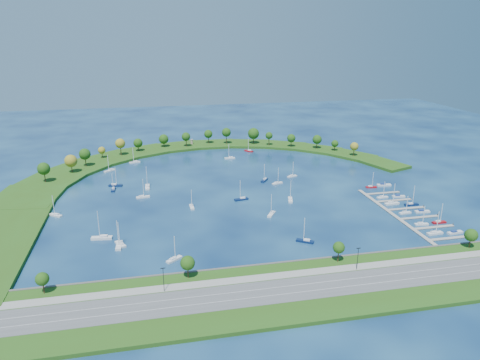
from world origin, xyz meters
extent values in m
plane|color=#07173F|center=(0.00, 0.00, 0.00)|extent=(700.00, 700.00, 0.00)
cube|color=#2A4B14|center=(0.00, -124.00, 0.80)|extent=(420.00, 42.00, 1.60)
cube|color=#474442|center=(0.00, -102.50, 0.90)|extent=(420.00, 1.20, 1.80)
cube|color=#515154|center=(0.00, -124.00, 1.66)|extent=(420.00, 16.00, 0.12)
cube|color=gray|center=(0.00, -113.00, 1.66)|extent=(420.00, 5.00, 0.12)
cube|color=silver|center=(0.00, -126.50, 1.73)|extent=(420.00, 0.15, 0.02)
cube|color=silver|center=(0.00, -121.50, 1.73)|extent=(420.00, 0.15, 0.02)
cylinder|color=#382314|center=(-95.00, -107.00, 4.05)|extent=(0.56, 0.56, 4.90)
sphere|color=#1D4110|center=(-95.00, -107.00, 7.54)|extent=(5.20, 5.20, 5.20)
cylinder|color=#382314|center=(-40.00, -107.00, 4.22)|extent=(0.56, 0.56, 5.25)
sphere|color=#1D4110|center=(-40.00, -107.00, 8.05)|extent=(6.00, 6.00, 6.00)
cylinder|color=#382314|center=(25.00, -107.00, 4.40)|extent=(0.56, 0.56, 5.60)
sphere|color=#1D4110|center=(25.00, -107.00, 8.24)|extent=(5.20, 5.20, 5.20)
cylinder|color=#382314|center=(90.00, -107.00, 4.05)|extent=(0.56, 0.56, 4.90)
sphere|color=#1D4110|center=(90.00, -107.00, 7.70)|extent=(6.00, 6.00, 6.00)
cylinder|color=black|center=(-50.00, -115.00, 6.60)|extent=(0.24, 0.24, 10.00)
cylinder|color=black|center=(30.00, -115.00, 6.60)|extent=(0.24, 0.24, 10.00)
cube|color=#2A4B14|center=(-126.75, 7.81, 1.00)|extent=(43.73, 48.72, 2.00)
cube|color=#2A4B14|center=(-118.83, 37.57, 1.00)|extent=(50.23, 54.30, 2.00)
cube|color=#2A4B14|center=(-104.03, 64.58, 1.00)|extent=(54.07, 56.09, 2.00)
cube|color=#2A4B14|center=(-83.21, 87.27, 1.00)|extent=(55.20, 54.07, 2.00)
cube|color=#2A4B14|center=(-57.57, 104.32, 1.00)|extent=(53.65, 48.47, 2.00)
cube|color=#2A4B14|center=(-28.60, 114.76, 1.00)|extent=(49.62, 39.75, 2.00)
cube|color=#2A4B14|center=(2.03, 117.98, 1.00)|extent=(44.32, 29.96, 2.00)
cube|color=#2A4B14|center=(32.54, 113.79, 1.00)|extent=(49.49, 38.05, 2.00)
cube|color=#2A4B14|center=(61.17, 102.44, 1.00)|extent=(51.13, 44.12, 2.00)
cube|color=#2A4B14|center=(86.25, 84.58, 1.00)|extent=(49.19, 47.96, 2.00)
cube|color=#2A4B14|center=(106.34, 61.24, 1.00)|extent=(43.90, 49.49, 2.00)
cube|color=#2A4B14|center=(120.28, 33.78, 1.00)|extent=(35.67, 48.74, 2.00)
cube|color=#2A4B14|center=(-126.75, -47.59, 0.95)|extent=(36.00, 130.81, 1.90)
cylinder|color=#382314|center=(-120.82, 32.99, 5.84)|extent=(0.56, 0.56, 7.67)
sphere|color=#1D4110|center=(-120.82, 32.99, 11.32)|extent=(8.23, 8.23, 8.23)
cylinder|color=#382314|center=(-106.57, 51.67, 5.41)|extent=(0.56, 0.56, 6.82)
sphere|color=olive|center=(-106.57, 51.67, 10.58)|extent=(8.77, 8.77, 8.77)
cylinder|color=#382314|center=(-98.76, 66.01, 5.81)|extent=(0.56, 0.56, 7.62)
sphere|color=#1D4110|center=(-98.76, 66.01, 11.29)|extent=(8.36, 8.36, 8.36)
cylinder|color=#382314|center=(-88.77, 87.34, 4.53)|extent=(0.56, 0.56, 5.05)
sphere|color=olive|center=(-88.77, 87.34, 8.21)|extent=(5.77, 5.77, 5.77)
cylinder|color=#382314|center=(-74.63, 92.51, 6.11)|extent=(0.56, 0.56, 8.22)
sphere|color=olive|center=(-74.63, 92.51, 11.79)|extent=(7.87, 7.87, 7.87)
cylinder|color=#382314|center=(-61.02, 103.23, 4.69)|extent=(0.56, 0.56, 5.37)
sphere|color=#1D4110|center=(-61.02, 103.23, 8.88)|extent=(7.56, 7.56, 7.56)
cylinder|color=#382314|center=(-39.46, 113.67, 4.59)|extent=(0.56, 0.56, 5.18)
sphere|color=#1D4110|center=(-39.46, 113.67, 8.83)|extent=(8.26, 8.26, 8.26)
cylinder|color=#382314|center=(-20.44, 110.86, 5.60)|extent=(0.56, 0.56, 7.19)
sphere|color=#1D4110|center=(-20.44, 110.86, 10.68)|extent=(7.45, 7.45, 7.45)
cylinder|color=#382314|center=(0.03, 118.54, 5.46)|extent=(0.56, 0.56, 6.92)
sphere|color=#1D4110|center=(0.03, 118.54, 10.41)|extent=(7.42, 7.42, 7.42)
cylinder|color=#382314|center=(15.46, 113.63, 6.34)|extent=(0.56, 0.56, 8.69)
sphere|color=#1D4110|center=(15.46, 113.63, 12.28)|extent=(7.94, 7.94, 7.94)
cylinder|color=#382314|center=(39.01, 109.19, 5.55)|extent=(0.56, 0.56, 7.10)
sphere|color=#1D4110|center=(39.01, 109.19, 11.09)|extent=(9.94, 9.94, 9.94)
cylinder|color=#382314|center=(50.86, 100.35, 5.71)|extent=(0.56, 0.56, 7.41)
sphere|color=#1D4110|center=(50.86, 100.35, 10.65)|extent=(6.21, 6.21, 6.21)
cylinder|color=#382314|center=(68.29, 91.55, 5.03)|extent=(0.56, 0.56, 6.06)
sphere|color=#1D4110|center=(68.29, 91.55, 9.50)|extent=(7.23, 7.23, 7.23)
cylinder|color=#382314|center=(87.97, 81.52, 5.07)|extent=(0.56, 0.56, 6.14)
sphere|color=#1D4110|center=(87.97, 81.52, 9.70)|extent=(7.82, 7.82, 7.82)
cylinder|color=#382314|center=(99.66, 71.03, 4.46)|extent=(0.56, 0.56, 4.91)
sphere|color=#1D4110|center=(99.66, 71.03, 8.09)|extent=(5.89, 5.89, 5.89)
cylinder|color=#382314|center=(108.16, 52.54, 5.20)|extent=(0.56, 0.56, 6.41)
sphere|color=olive|center=(108.16, 52.54, 9.74)|extent=(6.68, 6.68, 6.68)
cylinder|color=gray|center=(-14.90, 118.47, 4.03)|extent=(2.20, 2.20, 4.06)
cylinder|color=gray|center=(-14.90, 118.47, 6.21)|extent=(2.60, 2.60, 0.30)
cube|color=gray|center=(78.00, -61.00, 0.35)|extent=(2.20, 82.00, 0.40)
cube|color=gray|center=(90.10, -94.00, 0.35)|extent=(22.00, 2.00, 0.40)
cylinder|color=#382314|center=(101.00, -94.00, 0.60)|extent=(0.36, 0.36, 1.60)
cube|color=gray|center=(90.10, -80.80, 0.35)|extent=(22.00, 2.00, 0.40)
cylinder|color=#382314|center=(101.00, -80.80, 0.60)|extent=(0.36, 0.36, 1.60)
cube|color=gray|center=(90.10, -67.60, 0.35)|extent=(22.00, 2.00, 0.40)
cylinder|color=#382314|center=(101.00, -67.60, 0.60)|extent=(0.36, 0.36, 1.60)
cube|color=gray|center=(90.10, -54.40, 0.35)|extent=(22.00, 2.00, 0.40)
cylinder|color=#382314|center=(101.00, -54.40, 0.60)|extent=(0.36, 0.36, 1.60)
cube|color=gray|center=(90.10, -41.20, 0.35)|extent=(22.00, 2.00, 0.40)
cylinder|color=#382314|center=(101.00, -41.20, 0.60)|extent=(0.36, 0.36, 1.60)
cube|color=gray|center=(90.10, -28.00, 0.35)|extent=(22.00, 2.00, 0.40)
cylinder|color=#382314|center=(101.00, -28.00, 0.60)|extent=(0.36, 0.36, 1.60)
cube|color=silver|center=(-30.26, -27.41, 0.46)|extent=(2.29, 7.73, 0.92)
cube|color=silver|center=(-30.27, -26.65, 1.25)|extent=(1.56, 2.72, 0.65)
cylinder|color=silver|center=(-30.25, -28.03, 6.12)|extent=(0.32, 0.32, 10.39)
cube|color=silver|center=(-105.00, -24.26, 0.49)|extent=(7.89, 6.81, 0.98)
cube|color=silver|center=(-104.35, -24.76, 1.33)|extent=(3.25, 3.02, 0.69)
cylinder|color=silver|center=(-105.52, -23.86, 6.51)|extent=(0.32, 0.32, 11.06)
cube|color=#0A1B42|center=(0.34, -21.00, 0.52)|extent=(8.89, 3.81, 1.03)
cube|color=silver|center=(1.19, -20.86, 1.39)|extent=(3.25, 2.16, 0.72)
cylinder|color=silver|center=(-0.34, -21.11, 6.84)|extent=(0.32, 0.32, 11.62)
cube|color=#0A1B42|center=(-75.41, 20.79, 0.53)|extent=(9.17, 4.26, 1.06)
cube|color=silver|center=(-76.28, 20.98, 1.43)|extent=(3.39, 2.34, 0.74)
cylinder|color=silver|center=(-74.72, 20.65, 7.04)|extent=(0.32, 0.32, 11.95)
cube|color=silver|center=(-54.89, 13.15, 0.59)|extent=(2.91, 9.81, 1.17)
cube|color=silver|center=(-54.90, 12.18, 1.58)|extent=(1.98, 3.45, 0.82)
cylinder|color=silver|center=(-54.87, 13.93, 7.76)|extent=(0.32, 0.32, 13.17)
cube|color=silver|center=(-68.51, -67.88, 0.47)|extent=(5.74, 7.91, 0.94)
cube|color=silver|center=(-68.12, -68.57, 1.27)|extent=(2.68, 3.14, 0.66)
cylinder|color=silver|center=(-68.81, -67.33, 6.23)|extent=(0.32, 0.32, 10.58)
cube|color=silver|center=(11.88, -47.22, 0.51)|extent=(6.61, 8.38, 1.02)
cube|color=silver|center=(12.35, -46.51, 1.37)|extent=(3.01, 3.39, 0.71)
cylinder|color=silver|center=(11.51, -47.79, 6.73)|extent=(0.32, 0.32, 11.42)
cube|color=silver|center=(44.63, 16.01, 0.45)|extent=(7.74, 4.51, 0.90)
cube|color=silver|center=(43.92, 15.75, 1.21)|extent=(2.96, 2.27, 0.63)
cylinder|color=silver|center=(45.19, 16.21, 5.94)|extent=(0.32, 0.32, 10.09)
cube|color=maroon|center=(30.48, 90.00, 0.49)|extent=(7.08, 7.63, 0.98)
cube|color=silver|center=(31.02, 89.39, 1.32)|extent=(3.08, 3.20, 0.68)
cylinder|color=silver|center=(30.05, 90.49, 6.47)|extent=(0.32, 0.32, 10.99)
cube|color=silver|center=(29.05, -27.94, 0.52)|extent=(4.70, 9.08, 1.05)
cube|color=silver|center=(28.82, -28.78, 1.42)|extent=(2.47, 3.41, 0.73)
cylinder|color=silver|center=(29.24, -27.26, 6.95)|extent=(0.32, 0.32, 11.80)
cube|color=#0A1B42|center=(23.42, 11.45, 0.50)|extent=(6.72, 8.13, 1.00)
cube|color=silver|center=(23.91, 12.12, 1.35)|extent=(3.02, 3.32, 0.70)
cylinder|color=silver|center=(23.04, 10.90, 6.61)|extent=(0.32, 0.32, 11.23)
cube|color=silver|center=(-57.85, -4.92, 0.49)|extent=(8.46, 3.61, 0.98)
cube|color=silver|center=(-58.66, -5.05, 1.33)|extent=(3.09, 2.05, 0.69)
cylinder|color=silver|center=(-57.21, -4.81, 6.51)|extent=(0.32, 0.32, 11.06)
cube|color=#0A1B42|center=(-76.31, 12.86, 0.47)|extent=(2.72, 7.91, 0.93)
cube|color=silver|center=(-76.26, 13.64, 1.26)|extent=(1.71, 2.82, 0.65)
cylinder|color=silver|center=(-76.35, 12.24, 6.19)|extent=(0.32, 0.32, 10.50)
cube|color=silver|center=(-69.04, -69.36, 0.56)|extent=(3.05, 9.43, 1.12)
cube|color=silver|center=(-69.00, -68.43, 1.51)|extent=(1.98, 3.34, 0.78)
cylinder|color=silver|center=(-69.08, -70.11, 7.40)|extent=(0.32, 0.32, 12.57)
cube|color=silver|center=(-63.93, 74.55, 0.50)|extent=(8.66, 4.29, 1.00)
cube|color=silver|center=(-63.12, 74.75, 1.35)|extent=(3.23, 2.29, 0.70)
cylinder|color=silver|center=(-64.58, 74.39, 6.63)|extent=(0.32, 0.32, 11.26)
cube|color=#0A1B42|center=(18.71, -82.93, 0.51)|extent=(8.54, 6.59, 1.03)
cube|color=silver|center=(19.44, -83.39, 1.39)|extent=(3.43, 3.02, 0.72)
cylinder|color=silver|center=(18.13, -82.57, 6.82)|extent=(0.32, 0.32, 11.57)
cube|color=silver|center=(30.17, 3.45, 0.46)|extent=(7.96, 4.73, 0.92)
cube|color=silver|center=(29.45, 3.18, 1.25)|extent=(3.05, 2.36, 0.65)
cylinder|color=silver|center=(30.74, 3.66, 6.12)|extent=(0.32, 0.32, 10.39)
cube|color=silver|center=(-44.42, -88.23, 0.47)|extent=(7.63, 6.56, 0.95)
cube|color=silver|center=(-45.04, -88.71, 1.28)|extent=(3.14, 2.91, 0.66)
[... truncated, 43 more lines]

